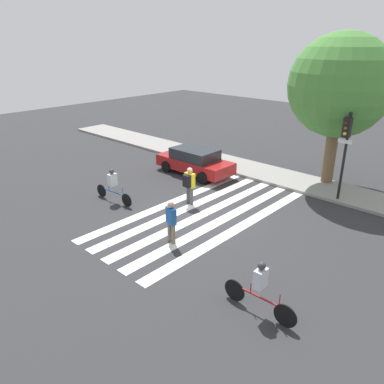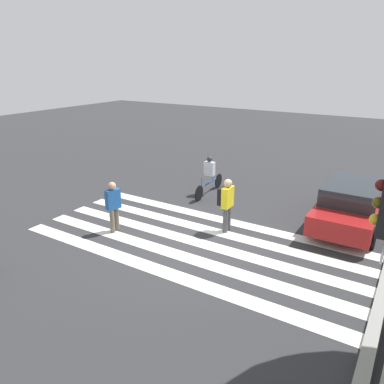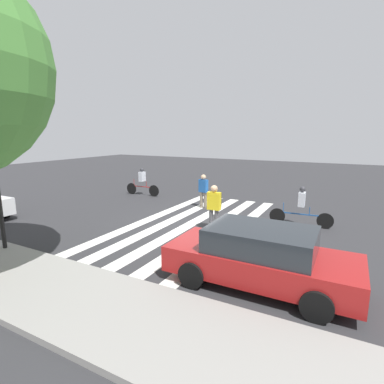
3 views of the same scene
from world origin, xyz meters
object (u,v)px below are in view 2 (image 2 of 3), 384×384
object	(u,v)px
pedestrian_adult_tall_backpack	(226,201)
car_parked_far_curb	(351,204)
cyclist_far_lane	(209,174)
pedestrian_adult_yellow_jacket	(113,204)

from	to	relation	value
pedestrian_adult_tall_backpack	car_parked_far_curb	size ratio (longest dim) A/B	0.39
cyclist_far_lane	car_parked_far_curb	distance (m)	5.39
pedestrian_adult_yellow_jacket	car_parked_far_curb	world-z (taller)	pedestrian_adult_yellow_jacket
car_parked_far_curb	pedestrian_adult_tall_backpack	bearing A→B (deg)	-50.90
pedestrian_adult_yellow_jacket	car_parked_far_curb	bearing A→B (deg)	-38.35
cyclist_far_lane	pedestrian_adult_tall_backpack	bearing A→B (deg)	34.83
cyclist_far_lane	car_parked_far_curb	xyz separation A→B (m)	(0.14, 5.38, -0.13)
pedestrian_adult_tall_backpack	pedestrian_adult_yellow_jacket	bearing A→B (deg)	-58.19
pedestrian_adult_tall_backpack	cyclist_far_lane	distance (m)	3.49
cyclist_far_lane	car_parked_far_curb	world-z (taller)	cyclist_far_lane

